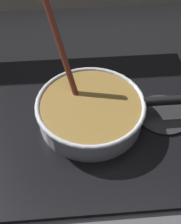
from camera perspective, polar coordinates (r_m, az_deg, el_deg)
ground at (r=0.67m, az=5.58°, el=-18.53°), size 2.40×1.60×0.04m
hob_plate at (r=0.76m, az=0.00°, el=-1.69°), size 0.56×0.48×0.01m
burner_ring at (r=0.76m, az=0.00°, el=-1.20°), size 0.18×0.18×0.01m
spare_burner at (r=0.79m, az=13.07°, el=-0.41°), size 0.13×0.13×0.01m
cooking_pan at (r=0.74m, az=0.09°, el=0.35°), size 0.38×0.29×0.25m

